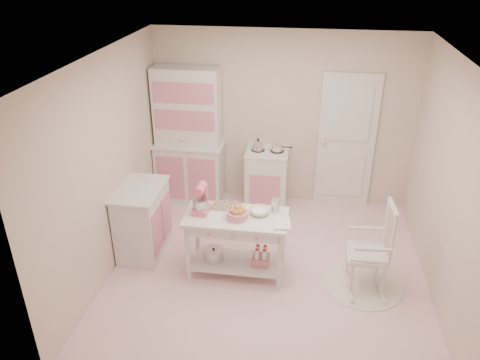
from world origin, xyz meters
name	(u,v)px	position (x,y,z in m)	size (l,w,h in m)	color
room_shell	(271,148)	(0.00, 0.00, 1.65)	(3.84, 3.84, 2.62)	pink
door	(346,142)	(0.95, 1.87, 1.02)	(0.82, 0.05, 2.04)	silver
hutch	(188,137)	(-1.38, 1.66, 1.04)	(1.06, 0.50, 2.08)	silver
stove	(267,179)	(-0.18, 1.61, 0.46)	(0.62, 0.57, 0.92)	silver
base_cabinet	(143,220)	(-1.63, 0.19, 0.46)	(0.54, 0.84, 0.92)	silver
lace_rug	(363,284)	(1.15, -0.11, 0.01)	(0.92, 0.92, 0.01)	white
rocking_chair	(368,247)	(1.15, -0.11, 0.55)	(0.48, 0.72, 1.10)	silver
work_table	(236,244)	(-0.38, -0.07, 0.40)	(1.20, 0.60, 0.80)	silver
stand_mixer	(201,200)	(-0.80, -0.05, 0.97)	(0.20, 0.28, 0.34)	#E9627F
cookie_tray	(226,206)	(-0.53, 0.11, 0.81)	(0.34, 0.24, 0.02)	silver
bread_basket	(237,215)	(-0.36, -0.12, 0.85)	(0.25, 0.25, 0.09)	pink
mixing_bowl	(259,211)	(-0.12, 0.01, 0.84)	(0.23, 0.23, 0.07)	white
metal_pitcher	(275,205)	(0.06, 0.09, 0.89)	(0.10, 0.10, 0.17)	silver
recipe_book	(274,224)	(0.07, -0.19, 0.81)	(0.18, 0.24, 0.02)	white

